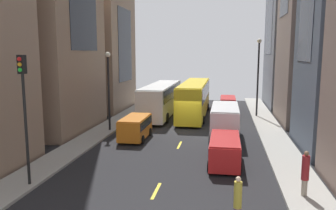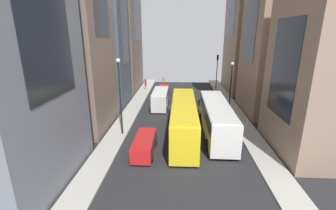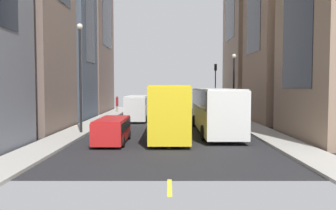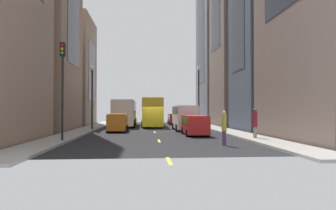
# 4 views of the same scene
# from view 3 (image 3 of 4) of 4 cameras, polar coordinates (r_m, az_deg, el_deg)

# --- Properties ---
(ground_plane) EXTENTS (40.36, 40.36, 0.00)m
(ground_plane) POSITION_cam_3_polar(r_m,az_deg,el_deg) (32.73, 0.12, -3.01)
(ground_plane) COLOR black
(sidewalk_west) EXTENTS (2.21, 44.00, 0.15)m
(sidewalk_west) POSITION_cam_3_polar(r_m,az_deg,el_deg) (33.49, 12.32, -2.81)
(sidewalk_west) COLOR #9E9B93
(sidewalk_west) RESTS_ON ground
(sidewalk_east) EXTENTS (2.21, 44.00, 0.15)m
(sidewalk_east) POSITION_cam_3_polar(r_m,az_deg,el_deg) (33.46, -12.10, -2.81)
(sidewalk_east) COLOR #9E9B93
(sidewalk_east) RESTS_ON ground
(lane_stripe_0) EXTENTS (0.16, 2.00, 0.01)m
(lane_stripe_0) POSITION_cam_3_polar(r_m,az_deg,el_deg) (53.65, 0.08, -0.58)
(lane_stripe_0) COLOR yellow
(lane_stripe_0) RESTS_ON ground
(lane_stripe_1) EXTENTS (0.16, 2.00, 0.01)m
(lane_stripe_1) POSITION_cam_3_polar(r_m,az_deg,el_deg) (45.27, 0.09, -1.28)
(lane_stripe_1) COLOR yellow
(lane_stripe_1) RESTS_ON ground
(lane_stripe_2) EXTENTS (0.16, 2.00, 0.01)m
(lane_stripe_2) POSITION_cam_3_polar(r_m,az_deg,el_deg) (36.91, 0.11, -2.29)
(lane_stripe_2) COLOR yellow
(lane_stripe_2) RESTS_ON ground
(lane_stripe_3) EXTENTS (0.16, 2.00, 0.01)m
(lane_stripe_3) POSITION_cam_3_polar(r_m,az_deg,el_deg) (28.56, 0.13, -3.90)
(lane_stripe_3) COLOR yellow
(lane_stripe_3) RESTS_ON ground
(lane_stripe_4) EXTENTS (0.16, 2.00, 0.01)m
(lane_stripe_4) POSITION_cam_3_polar(r_m,az_deg,el_deg) (20.25, 0.17, -6.84)
(lane_stripe_4) COLOR yellow
(lane_stripe_4) RESTS_ON ground
(lane_stripe_5) EXTENTS (0.16, 2.00, 0.01)m
(lane_stripe_5) POSITION_cam_3_polar(r_m,az_deg,el_deg) (12.06, 0.27, -13.81)
(lane_stripe_5) COLOR yellow
(lane_stripe_5) RESTS_ON ground
(city_bus_white) EXTENTS (2.81, 11.95, 3.35)m
(city_bus_white) POSITION_cam_3_polar(r_m,az_deg,el_deg) (25.81, 7.95, -0.23)
(city_bus_white) COLOR silver
(city_bus_white) RESTS_ON ground
(streetcar_yellow) EXTENTS (2.70, 13.18, 3.59)m
(streetcar_yellow) POSITION_cam_3_polar(r_m,az_deg,el_deg) (24.96, 0.20, -0.04)
(streetcar_yellow) COLOR yellow
(streetcar_yellow) RESTS_ON ground
(delivery_van_white) EXTENTS (2.25, 5.95, 2.58)m
(delivery_van_white) POSITION_cam_3_polar(r_m,az_deg,el_deg) (34.42, -5.25, -0.18)
(delivery_van_white) COLOR white
(delivery_van_white) RESTS_ON ground
(car_orange_0) EXTENTS (1.94, 4.06, 1.75)m
(car_orange_0) POSITION_cam_3_polar(r_m,az_deg,el_deg) (35.83, 5.93, -0.83)
(car_orange_0) COLOR orange
(car_orange_0) RESTS_ON ground
(car_red_1) EXTENTS (1.90, 4.76, 1.55)m
(car_red_1) POSITION_cam_3_polar(r_m,az_deg,el_deg) (21.21, -9.43, -3.94)
(car_red_1) COLOR red
(car_red_1) RESTS_ON ground
(car_red_2) EXTENTS (1.91, 4.50, 1.65)m
(car_red_2) POSITION_cam_3_polar(r_m,az_deg,el_deg) (40.73, -4.48, -0.42)
(car_red_2) COLOR red
(car_red_2) RESTS_ON ground
(pedestrian_crossing_mid) EXTENTS (0.34, 0.34, 2.11)m
(pedestrian_crossing_mid) POSITION_cam_3_polar(r_m,az_deg,el_deg) (45.41, -8.63, 0.29)
(pedestrian_crossing_mid) COLOR gray
(pedestrian_crossing_mid) RESTS_ON ground
(pedestrian_walking_far) EXTENTS (0.31, 0.31, 2.10)m
(pedestrian_walking_far) POSITION_cam_3_polar(r_m,az_deg,el_deg) (48.35, -4.37, 0.33)
(pedestrian_walking_far) COLOR #593372
(pedestrian_walking_far) RESTS_ON ground
(traffic_light_near_corner) EXTENTS (0.32, 0.44, 6.41)m
(traffic_light_near_corner) POSITION_cam_3_polar(r_m,az_deg,el_deg) (46.16, 8.04, 4.44)
(traffic_light_near_corner) COLOR black
(traffic_light_near_corner) RESTS_ON ground
(streetlamp_near) EXTENTS (0.44, 0.44, 7.93)m
(streetlamp_near) POSITION_cam_3_polar(r_m,az_deg,el_deg) (25.46, -14.66, 6.24)
(streetlamp_near) COLOR black
(streetlamp_near) RESTS_ON ground
(streetlamp_far) EXTENTS (0.44, 0.44, 6.59)m
(streetlamp_far) POSITION_cam_3_polar(r_m,az_deg,el_deg) (34.08, 11.08, 4.29)
(streetlamp_far) COLOR black
(streetlamp_far) RESTS_ON ground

